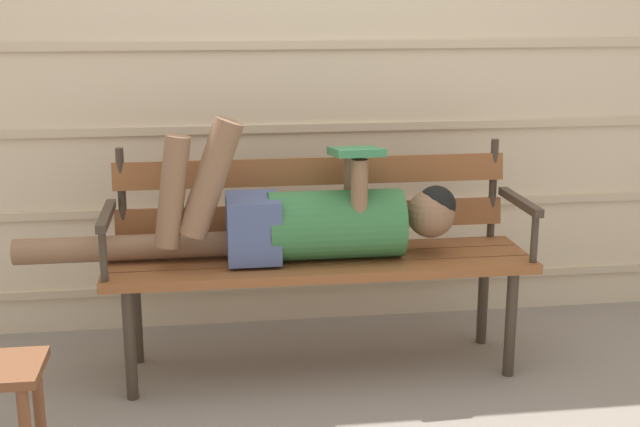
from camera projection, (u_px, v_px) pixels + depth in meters
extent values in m
plane|color=gray|center=(323.00, 378.00, 3.34)|extent=(12.00, 12.00, 0.00)
cube|color=beige|center=(301.00, 44.00, 3.67)|extent=(4.62, 0.06, 2.51)
cube|color=#C1AD8E|center=(304.00, 283.00, 3.90)|extent=(4.62, 0.02, 0.04)
cube|color=#C1AD8E|center=(303.00, 207.00, 3.81)|extent=(4.62, 0.02, 0.04)
cube|color=#C1AD8E|center=(303.00, 128.00, 3.72)|extent=(4.62, 0.02, 0.04)
cube|color=#C1AD8E|center=(302.00, 45.00, 3.64)|extent=(4.62, 0.02, 0.04)
cube|color=brown|center=(325.00, 274.00, 3.18)|extent=(1.65, 0.13, 0.04)
cube|color=brown|center=(320.00, 263.00, 3.32)|extent=(1.65, 0.13, 0.04)
cube|color=brown|center=(315.00, 252.00, 3.45)|extent=(1.65, 0.13, 0.04)
cube|color=brown|center=(313.00, 217.00, 3.48)|extent=(1.59, 0.05, 0.11)
cube|color=brown|center=(313.00, 171.00, 3.44)|extent=(1.59, 0.05, 0.11)
cylinder|color=#382D23|center=(122.00, 200.00, 3.36)|extent=(0.03, 0.03, 0.42)
cylinder|color=#382D23|center=(493.00, 188.00, 3.56)|extent=(0.03, 0.03, 0.42)
cylinder|color=#382D23|center=(130.00, 345.00, 3.12)|extent=(0.04, 0.04, 0.43)
cylinder|color=#382D23|center=(511.00, 324.00, 3.31)|extent=(0.04, 0.04, 0.43)
cylinder|color=#382D23|center=(136.00, 313.00, 3.44)|extent=(0.04, 0.04, 0.43)
cylinder|color=#382D23|center=(483.00, 295.00, 3.63)|extent=(0.04, 0.04, 0.43)
cube|color=#382D23|center=(106.00, 216.00, 3.16)|extent=(0.04, 0.40, 0.03)
cylinder|color=#382D23|center=(103.00, 255.00, 3.02)|extent=(0.03, 0.03, 0.20)
cube|color=#382D23|center=(520.00, 202.00, 3.37)|extent=(0.04, 0.40, 0.03)
cylinder|color=#382D23|center=(534.00, 237.00, 3.24)|extent=(0.03, 0.03, 0.20)
cylinder|color=#33703D|center=(335.00, 225.00, 3.29)|extent=(0.52, 0.27, 0.27)
cube|color=#475684|center=(253.00, 228.00, 3.25)|extent=(0.20, 0.25, 0.24)
sphere|color=brown|center=(431.00, 214.00, 3.33)|extent=(0.19, 0.19, 0.19)
sphere|color=black|center=(436.00, 205.00, 3.33)|extent=(0.16, 0.16, 0.16)
cylinder|color=brown|center=(211.00, 178.00, 3.11)|extent=(0.25, 0.11, 0.46)
cylinder|color=brown|center=(172.00, 192.00, 3.11)|extent=(0.15, 0.09, 0.43)
cylinder|color=brown|center=(124.00, 248.00, 3.26)|extent=(0.82, 0.10, 0.10)
cylinder|color=brown|center=(359.00, 195.00, 3.19)|extent=(0.06, 0.06, 0.27)
cylinder|color=brown|center=(352.00, 186.00, 3.34)|extent=(0.06, 0.06, 0.27)
cube|color=#337A4C|center=(356.00, 152.00, 3.23)|extent=(0.19, 0.26, 0.06)
cylinder|color=brown|center=(39.00, 406.00, 2.75)|extent=(0.04, 0.04, 0.33)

